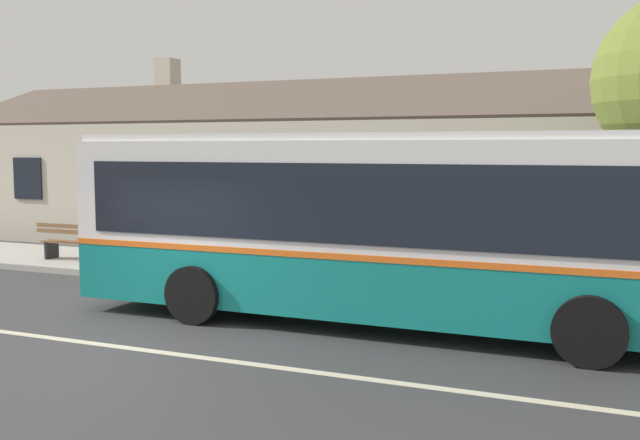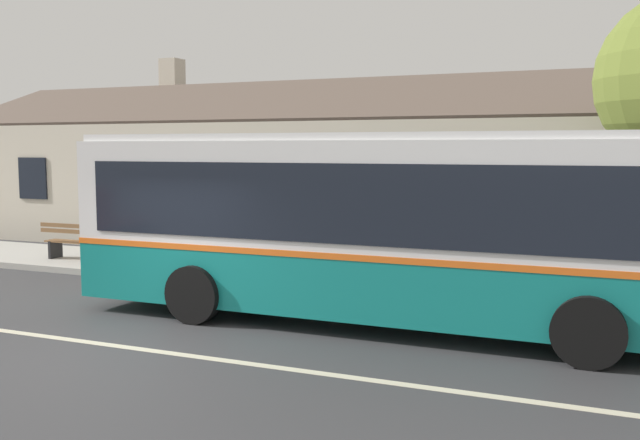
{
  "view_description": "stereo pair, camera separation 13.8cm",
  "coord_description": "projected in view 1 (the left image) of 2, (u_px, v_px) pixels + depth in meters",
  "views": [
    {
      "loc": [
        6.71,
        -8.51,
        2.99
      ],
      "look_at": [
        2.09,
        2.73,
        1.74
      ],
      "focal_mm": 40.0,
      "sensor_mm": 36.0,
      "label": 1
    },
    {
      "loc": [
        6.84,
        -8.45,
        2.99
      ],
      "look_at": [
        2.09,
        2.73,
        1.74
      ],
      "focal_mm": 40.0,
      "sensor_mm": 36.0,
      "label": 2
    }
  ],
  "objects": [
    {
      "name": "bench_by_building",
      "position": [
        72.0,
        244.0,
        17.9
      ],
      "size": [
        1.84,
        0.51,
        0.94
      ],
      "color": "brown",
      "rests_on": "sidewalk_far"
    },
    {
      "name": "sidewalk_far",
      "position": [
        290.0,
        276.0,
        16.18
      ],
      "size": [
        60.0,
        3.0,
        0.15
      ],
      "primitive_type": "cube",
      "color": "#ADAAA3",
      "rests_on": "ground"
    },
    {
      "name": "lane_divider_stripe",
      "position": [
        122.0,
        347.0,
        10.67
      ],
      "size": [
        60.0,
        0.16,
        0.01
      ],
      "primitive_type": "cube",
      "color": "beige",
      "rests_on": "ground"
    },
    {
      "name": "community_building",
      "position": [
        317.0,
        179.0,
        23.2
      ],
      "size": [
        23.52,
        8.68,
        6.2
      ],
      "color": "beige",
      "rests_on": "ground"
    },
    {
      "name": "ground_plane",
      "position": [
        122.0,
        347.0,
        10.67
      ],
      "size": [
        300.0,
        300.0,
        0.0
      ],
      "primitive_type": "plane",
      "color": "#38383A"
    },
    {
      "name": "transit_bus",
      "position": [
        384.0,
        223.0,
        11.96
      ],
      "size": [
        10.84,
        2.8,
        3.21
      ],
      "color": "#147F7A",
      "rests_on": "ground"
    }
  ]
}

